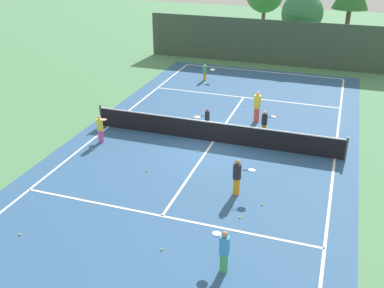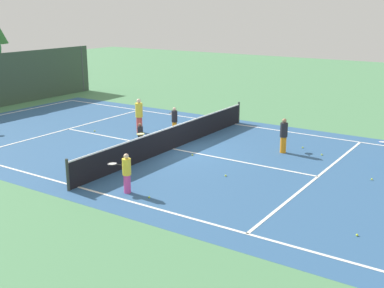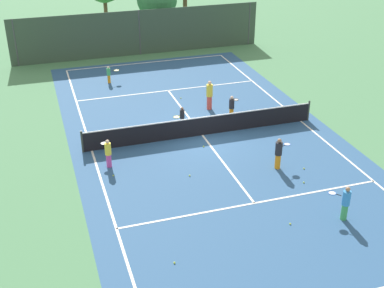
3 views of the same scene
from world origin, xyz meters
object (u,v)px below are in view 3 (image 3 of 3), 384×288
Objects in this scene: player_2 at (279,153)px; tennis_ball_0 at (290,224)px; player_4 at (108,153)px; tennis_ball_3 at (304,169)px; player_6 at (345,203)px; player_1 at (182,117)px; tennis_ball_6 at (190,176)px; tennis_ball_2 at (204,146)px; player_3 at (209,95)px; tennis_ball_4 at (174,263)px; tennis_ball_1 at (304,182)px; tennis_ball_5 at (113,176)px; tennis_ball_7 at (181,98)px; player_0 at (232,107)px; player_5 at (109,74)px.

player_2 is 22.06× the size of tennis_ball_0.
tennis_ball_3 is at bearing -19.41° from player_4.
player_6 reaches higher than tennis_ball_0.
tennis_ball_3 is (3.89, -5.78, -0.55)m from player_1.
player_2 is 22.06× the size of tennis_ball_6.
player_4 reaches higher than tennis_ball_6.
player_3 is at bearing 67.21° from tennis_ball_2.
tennis_ball_4 is (-5.43, -11.89, -0.81)m from player_3.
tennis_ball_1 is (7.57, -3.92, -0.66)m from player_4.
tennis_ball_2 and tennis_ball_6 have the same top height.
tennis_ball_6 is (-1.45, -2.39, 0.00)m from tennis_ball_2.
tennis_ball_7 is (5.30, 7.57, 0.00)m from tennis_ball_5.
player_6 is 21.37× the size of tennis_ball_2.
player_1 is 10.17m from player_6.
player_5 is (-5.25, 7.40, -0.11)m from player_0.
player_1 is 6.99m from tennis_ball_3.
player_0 reaches higher than tennis_ball_5.
player_5 reaches higher than tennis_ball_0.
player_6 is 9.63m from tennis_ball_5.
tennis_ball_1 is at bearing -27.34° from player_4.
player_5 reaches higher than tennis_ball_7.
tennis_ball_4 is at bearing -153.77° from tennis_ball_1.
player_0 is 2.84m from player_1.
tennis_ball_3 is at bearing -73.51° from tennis_ball_7.
tennis_ball_1 is 1.19m from tennis_ball_3.
tennis_ball_4 is 6.33m from tennis_ball_5.
player_3 reaches higher than tennis_ball_7.
tennis_ball_7 is at bearing 106.49° from tennis_ball_3.
tennis_ball_0 is 4.31m from tennis_ball_3.
player_6 is at bearing -7.73° from tennis_ball_0.
tennis_ball_7 is (5.33, 6.67, -0.66)m from player_4.
player_2 is at bearing -90.06° from player_0.
tennis_ball_1 is at bearing -119.02° from tennis_ball_3.
player_5 is 16.52× the size of tennis_ball_3.
tennis_ball_4 is at bearing -82.33° from player_4.
tennis_ball_5 and tennis_ball_7 have the same top height.
tennis_ball_0 is 1.00× the size of tennis_ball_4.
tennis_ball_1 is 10.82m from tennis_ball_7.
tennis_ball_1 and tennis_ball_3 have the same top height.
tennis_ball_6 is at bearing 133.78° from player_6.
player_3 is at bearing 65.45° from tennis_ball_4.
player_2 is at bearing -18.81° from player_4.
player_2 is 4.02m from tennis_ball_6.
player_6 is 3.88m from tennis_ball_3.
tennis_ball_5 is 3.29m from tennis_ball_6.
player_2 is 22.06× the size of tennis_ball_4.
tennis_ball_2 is at bearing 16.77° from tennis_ball_5.
player_2 is at bearing -49.45° from tennis_ball_2.
player_0 is at bearing -63.44° from tennis_ball_7.
player_2 reaches higher than tennis_ball_3.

